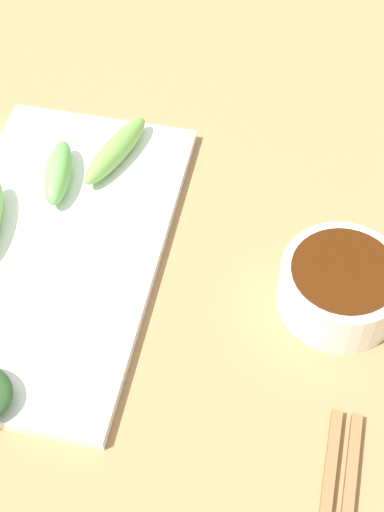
{
  "coord_description": "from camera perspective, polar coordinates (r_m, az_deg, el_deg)",
  "views": [
    {
      "loc": [
        -0.1,
        0.36,
        0.54
      ],
      "look_at": [
        -0.02,
        -0.02,
        0.05
      ],
      "focal_mm": 53.31,
      "sensor_mm": 36.0,
      "label": 1
    }
  ],
  "objects": [
    {
      "name": "sauce_bowl",
      "position": [
        0.62,
        11.13,
        -2.12
      ],
      "size": [
        0.1,
        0.1,
        0.05
      ],
      "color": "white",
      "rests_on": "tabletop"
    },
    {
      "name": "serving_plate",
      "position": [
        0.67,
        -10.37,
        0.46
      ],
      "size": [
        0.19,
        0.33,
        0.01
      ],
      "primitive_type": "cube",
      "color": "white",
      "rests_on": "tabletop"
    },
    {
      "name": "broccoli_stalk_2",
      "position": [
        0.7,
        -10.0,
        6.2
      ],
      "size": [
        0.04,
        0.08,
        0.03
      ],
      "primitive_type": "ellipsoid",
      "rotation": [
        0.0,
        0.0,
        0.17
      ],
      "color": "#6EBA59",
      "rests_on": "serving_plate"
    },
    {
      "name": "broccoli_stalk_0",
      "position": [
        0.72,
        -5.75,
        7.9
      ],
      "size": [
        0.05,
        0.1,
        0.02
      ],
      "primitive_type": "ellipsoid",
      "rotation": [
        0.0,
        0.0,
        -0.31
      ],
      "color": "#77B24B",
      "rests_on": "serving_plate"
    },
    {
      "name": "tabletop",
      "position": [
        0.65,
        -2.06,
        -2.92
      ],
      "size": [
        2.1,
        2.1,
        0.02
      ],
      "primitive_type": "cube",
      "color": "#A0774C",
      "rests_on": "ground"
    }
  ]
}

